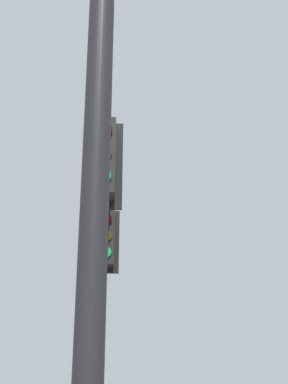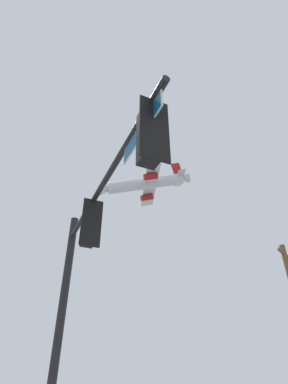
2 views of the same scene
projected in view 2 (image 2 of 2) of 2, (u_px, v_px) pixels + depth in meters
The scene contains 2 objects.
signal_pole_near at pixel (86, 252), 7.35m from camera, with size 6.62×1.47×6.32m.
airplane at pixel (145, 184), 103.45m from camera, with size 27.38×29.58×15.34m.
Camera 2 is at (0.28, -8.87, 1.62)m, focal length 28.00 mm.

